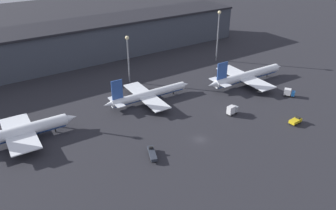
{
  "coord_description": "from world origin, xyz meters",
  "views": [
    {
      "loc": [
        -62.18,
        -73.65,
        65.13
      ],
      "look_at": [
        -1.35,
        18.33,
        6.0
      ],
      "focal_mm": 35.0,
      "sensor_mm": 36.0,
      "label": 1
    }
  ],
  "objects_px": {
    "service_vehicle_0": "(289,92)",
    "airplane_2": "(247,76)",
    "service_vehicle_1": "(232,110)",
    "service_vehicle_3": "(296,121)",
    "airplane_0": "(23,131)",
    "service_vehicle_2": "(152,153)",
    "airplane_1": "(148,95)"
  },
  "relations": [
    {
      "from": "airplane_1",
      "to": "service_vehicle_2",
      "type": "distance_m",
      "value": 39.37
    },
    {
      "from": "service_vehicle_0",
      "to": "airplane_1",
      "type": "bearing_deg",
      "value": -152.29
    },
    {
      "from": "airplane_2",
      "to": "service_vehicle_2",
      "type": "distance_m",
      "value": 72.18
    },
    {
      "from": "airplane_1",
      "to": "service_vehicle_0",
      "type": "xyz_separation_m",
      "value": [
        54.05,
        -30.36,
        -1.13
      ]
    },
    {
      "from": "service_vehicle_3",
      "to": "airplane_2",
      "type": "bearing_deg",
      "value": 68.77
    },
    {
      "from": "airplane_2",
      "to": "service_vehicle_2",
      "type": "relative_size",
      "value": 5.88
    },
    {
      "from": "airplane_0",
      "to": "service_vehicle_3",
      "type": "height_order",
      "value": "airplane_0"
    },
    {
      "from": "service_vehicle_2",
      "to": "airplane_0",
      "type": "bearing_deg",
      "value": 65.9
    },
    {
      "from": "service_vehicle_0",
      "to": "service_vehicle_2",
      "type": "distance_m",
      "value": 73.02
    },
    {
      "from": "service_vehicle_3",
      "to": "service_vehicle_0",
      "type": "bearing_deg",
      "value": 40.71
    },
    {
      "from": "airplane_1",
      "to": "service_vehicle_1",
      "type": "xyz_separation_m",
      "value": [
        21.83,
        -28.46,
        -0.92
      ]
    },
    {
      "from": "airplane_2",
      "to": "service_vehicle_2",
      "type": "bearing_deg",
      "value": -158.1
    },
    {
      "from": "airplane_1",
      "to": "service_vehicle_3",
      "type": "xyz_separation_m",
      "value": [
        37.08,
        -46.98,
        -1.77
      ]
    },
    {
      "from": "airplane_1",
      "to": "service_vehicle_0",
      "type": "relative_size",
      "value": 8.23
    },
    {
      "from": "service_vehicle_0",
      "to": "service_vehicle_3",
      "type": "xyz_separation_m",
      "value": [
        -16.97,
        -16.62,
        -0.65
      ]
    },
    {
      "from": "service_vehicle_3",
      "to": "airplane_1",
      "type": "bearing_deg",
      "value": 124.59
    },
    {
      "from": "airplane_2",
      "to": "service_vehicle_0",
      "type": "distance_m",
      "value": 21.42
    },
    {
      "from": "airplane_0",
      "to": "service_vehicle_0",
      "type": "xyz_separation_m",
      "value": [
        105.45,
        -28.14,
        -1.97
      ]
    },
    {
      "from": "service_vehicle_2",
      "to": "service_vehicle_3",
      "type": "xyz_separation_m",
      "value": [
        55.93,
        -12.46,
        0.03
      ]
    },
    {
      "from": "airplane_2",
      "to": "service_vehicle_1",
      "type": "distance_m",
      "value": 32.98
    },
    {
      "from": "airplane_2",
      "to": "service_vehicle_3",
      "type": "bearing_deg",
      "value": -105.8
    },
    {
      "from": "airplane_1",
      "to": "service_vehicle_3",
      "type": "height_order",
      "value": "airplane_1"
    },
    {
      "from": "service_vehicle_0",
      "to": "service_vehicle_1",
      "type": "bearing_deg",
      "value": -126.34
    },
    {
      "from": "service_vehicle_1",
      "to": "service_vehicle_3",
      "type": "bearing_deg",
      "value": -56.06
    },
    {
      "from": "airplane_1",
      "to": "airplane_2",
      "type": "xyz_separation_m",
      "value": [
        48.88,
        -9.64,
        0.53
      ]
    },
    {
      "from": "airplane_2",
      "to": "service_vehicle_2",
      "type": "xyz_separation_m",
      "value": [
        -67.72,
        -24.87,
        -2.34
      ]
    },
    {
      "from": "service_vehicle_1",
      "to": "service_vehicle_0",
      "type": "bearing_deg",
      "value": -8.91
    },
    {
      "from": "service_vehicle_2",
      "to": "service_vehicle_3",
      "type": "distance_m",
      "value": 57.3
    },
    {
      "from": "service_vehicle_1",
      "to": "airplane_1",
      "type": "bearing_deg",
      "value": 121.94
    },
    {
      "from": "service_vehicle_1",
      "to": "service_vehicle_2",
      "type": "distance_m",
      "value": 41.14
    },
    {
      "from": "service_vehicle_0",
      "to": "airplane_2",
      "type": "bearing_deg",
      "value": 161.05
    },
    {
      "from": "airplane_1",
      "to": "service_vehicle_1",
      "type": "height_order",
      "value": "airplane_1"
    }
  ]
}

